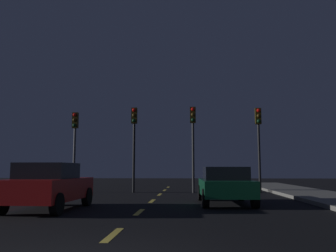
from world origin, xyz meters
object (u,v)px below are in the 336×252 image
(traffic_signal_far_left, at_px, (75,136))
(traffic_signal_center_left, at_px, (134,133))
(car_stopped_ahead, at_px, (225,185))
(car_adjacent_lane, at_px, (49,186))
(traffic_signal_far_right, at_px, (259,133))
(traffic_signal_center_right, at_px, (193,132))

(traffic_signal_far_left, relative_size, traffic_signal_center_left, 0.95)
(car_stopped_ahead, height_order, car_adjacent_lane, car_adjacent_lane)
(traffic_signal_far_left, height_order, traffic_signal_center_left, traffic_signal_center_left)
(car_adjacent_lane, bearing_deg, car_stopped_ahead, 21.82)
(traffic_signal_center_left, bearing_deg, traffic_signal_far_right, -0.00)
(traffic_signal_far_left, xyz_separation_m, traffic_signal_center_left, (3.41, 0.00, 0.16))
(traffic_signal_far_left, relative_size, car_adjacent_lane, 1.15)
(traffic_signal_center_left, height_order, car_adjacent_lane, traffic_signal_center_left)
(traffic_signal_far_left, xyz_separation_m, traffic_signal_center_right, (6.73, 0.00, 0.17))
(traffic_signal_center_left, xyz_separation_m, traffic_signal_far_right, (6.95, -0.00, -0.06))
(traffic_signal_far_left, bearing_deg, car_stopped_ahead, -39.05)
(car_stopped_ahead, relative_size, car_adjacent_lane, 1.02)
(car_stopped_ahead, xyz_separation_m, car_adjacent_lane, (-5.82, -2.33, 0.05))
(traffic_signal_center_left, relative_size, car_stopped_ahead, 1.18)
(traffic_signal_far_right, bearing_deg, car_adjacent_lane, -133.84)
(traffic_signal_center_left, distance_m, car_stopped_ahead, 8.18)
(car_stopped_ahead, distance_m, car_adjacent_lane, 6.27)
(car_adjacent_lane, bearing_deg, traffic_signal_far_left, 103.07)
(traffic_signal_far_left, relative_size, traffic_signal_center_right, 0.95)
(traffic_signal_center_left, xyz_separation_m, car_stopped_ahead, (4.43, -6.36, -2.63))
(traffic_signal_far_left, xyz_separation_m, traffic_signal_far_right, (10.36, 0.00, 0.10))
(traffic_signal_far_left, bearing_deg, traffic_signal_center_left, 0.01)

